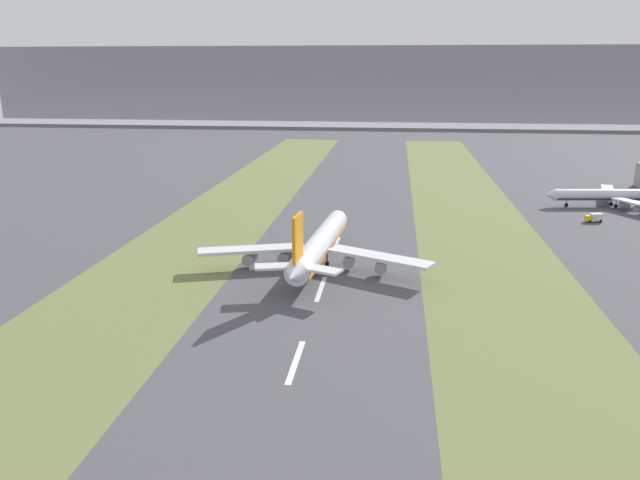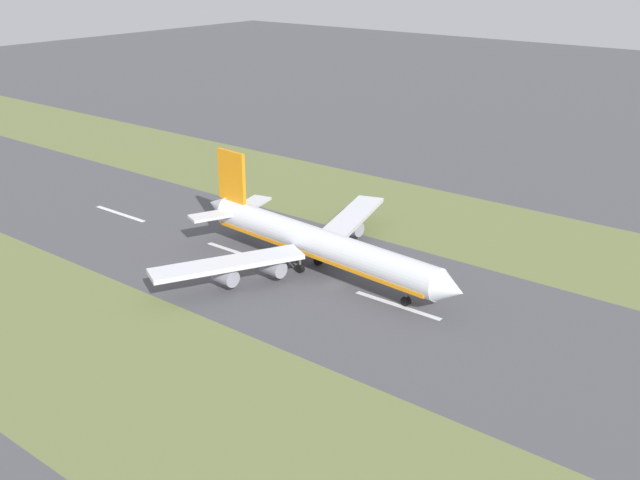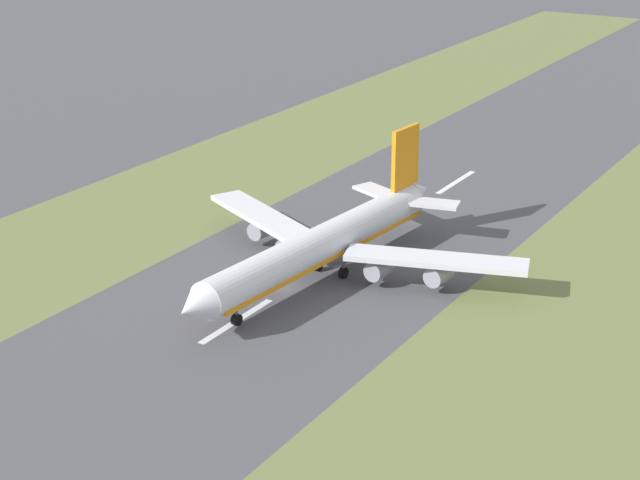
# 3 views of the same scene
# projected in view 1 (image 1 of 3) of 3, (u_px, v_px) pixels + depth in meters

# --- Properties ---
(ground_plane) EXTENTS (800.00, 800.00, 0.00)m
(ground_plane) POSITION_uv_depth(u_px,v_px,m) (331.00, 258.00, 179.75)
(ground_plane) COLOR #4C4C51
(grass_median_west) EXTENTS (40.00, 600.00, 0.01)m
(grass_median_west) POSITION_uv_depth(u_px,v_px,m) (181.00, 253.00, 184.92)
(grass_median_west) COLOR olive
(grass_median_west) RESTS_ON ground
(grass_median_east) EXTENTS (40.00, 600.00, 0.01)m
(grass_median_east) POSITION_uv_depth(u_px,v_px,m) (491.00, 264.00, 174.57)
(grass_median_east) COLOR olive
(grass_median_east) RESTS_ON ground
(centreline_dash_near) EXTENTS (1.20, 18.00, 0.01)m
(centreline_dash_near) POSITION_uv_depth(u_px,v_px,m) (296.00, 362.00, 116.87)
(centreline_dash_near) COLOR silver
(centreline_dash_near) RESTS_ON ground
(centreline_dash_mid) EXTENTS (1.20, 18.00, 0.01)m
(centreline_dash_mid) POSITION_uv_depth(u_px,v_px,m) (321.00, 289.00, 155.12)
(centreline_dash_mid) COLOR silver
(centreline_dash_mid) RESTS_ON ground
(centreline_dash_far) EXTENTS (1.20, 18.00, 0.01)m
(centreline_dash_far) POSITION_uv_depth(u_px,v_px,m) (336.00, 245.00, 193.37)
(centreline_dash_far) COLOR silver
(centreline_dash_far) RESTS_ON ground
(airplane_main_jet) EXTENTS (63.92, 67.22, 20.20)m
(airplane_main_jet) POSITION_uv_depth(u_px,v_px,m) (319.00, 245.00, 171.14)
(airplane_main_jet) COLOR silver
(airplane_main_jet) RESTS_ON ground
(airplane_parked_apron) EXTENTS (51.46, 48.78, 15.47)m
(airplane_parked_apron) POSITION_uv_depth(u_px,v_px,m) (613.00, 195.00, 244.74)
(airplane_parked_apron) COLOR silver
(airplane_parked_apron) RESTS_ON ground
(service_truck) EXTENTS (6.36, 3.78, 3.10)m
(service_truck) POSITION_uv_depth(u_px,v_px,m) (594.00, 218.00, 221.13)
(service_truck) COLOR gold
(service_truck) RESTS_ON ground
(mountain_ridge) EXTENTS (800.00, 120.00, 73.08)m
(mountain_ridge) POSITION_uv_depth(u_px,v_px,m) (381.00, 83.00, 667.21)
(mountain_ridge) COLOR gray
(mountain_ridge) RESTS_ON ground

